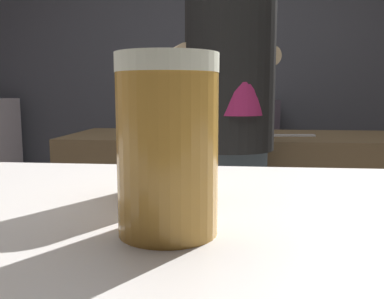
% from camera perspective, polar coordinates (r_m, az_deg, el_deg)
% --- Properties ---
extents(wall_back, '(5.20, 0.10, 2.70)m').
position_cam_1_polar(wall_back, '(3.60, 4.07, 11.10)').
color(wall_back, '#484A53').
rests_on(wall_back, ground).
extents(prep_counter, '(2.10, 0.60, 0.94)m').
position_cam_1_polar(prep_counter, '(2.18, 11.97, -10.39)').
color(prep_counter, '#4A3924').
rests_on(prep_counter, ground).
extents(back_shelf, '(0.90, 0.36, 1.08)m').
position_cam_1_polar(back_shelf, '(3.37, 3.80, -2.48)').
color(back_shelf, '#3E3541').
rests_on(back_shelf, ground).
extents(bartender, '(0.50, 0.55, 1.71)m').
position_cam_1_polar(bartender, '(1.61, 5.17, 2.40)').
color(bartender, '#2A3337').
rests_on(bartender, ground).
extents(mixing_bowl, '(0.19, 0.19, 0.05)m').
position_cam_1_polar(mixing_bowl, '(2.15, 0.28, 3.00)').
color(mixing_bowl, silver).
rests_on(mixing_bowl, prep_counter).
extents(chefs_knife, '(0.24, 0.06, 0.01)m').
position_cam_1_polar(chefs_knife, '(2.04, 13.12, 1.89)').
color(chefs_knife, silver).
rests_on(chefs_knife, prep_counter).
extents(pint_glass_near, '(0.08, 0.08, 0.14)m').
position_cam_1_polar(pint_glass_near, '(0.32, -3.36, 0.60)').
color(pint_glass_near, '#C08836').
rests_on(pint_glass_near, bar_counter).
extents(pint_glass_far, '(0.08, 0.08, 0.13)m').
position_cam_1_polar(pint_glass_far, '(0.44, -4.66, 2.01)').
color(pint_glass_far, '#C08736').
rests_on(pint_glass_far, bar_counter).
extents(bottle_olive_oil, '(0.06, 0.06, 0.22)m').
position_cam_1_polar(bottle_olive_oil, '(3.34, 0.02, 8.28)').
color(bottle_olive_oil, red).
rests_on(bottle_olive_oil, back_shelf).
extents(bottle_vinegar, '(0.06, 0.06, 0.17)m').
position_cam_1_polar(bottle_vinegar, '(3.42, -1.63, 7.94)').
color(bottle_vinegar, '#CDD381').
rests_on(bottle_vinegar, back_shelf).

